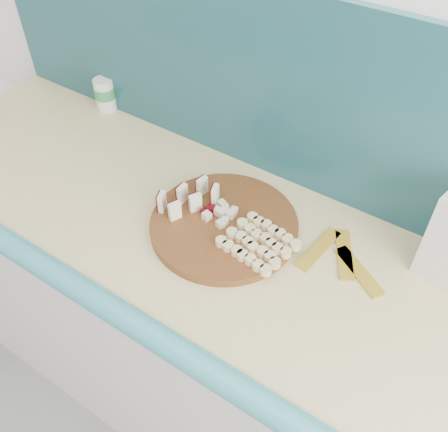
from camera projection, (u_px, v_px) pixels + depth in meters
The scene contains 8 objects.
kitchen_counter at pixel (257, 359), 1.48m from camera, with size 2.20×0.63×0.91m.
backsplash at pixel (337, 111), 1.15m from camera, with size 2.20×0.02×0.50m, color teal.
cutting_board at pixel (224, 225), 1.22m from camera, with size 0.36×0.36×0.02m, color #46280F.
apple_wedges at pixel (188, 198), 1.24m from camera, with size 0.12×0.14×0.05m.
apple_chunks at pixel (217, 214), 1.22m from camera, with size 0.06×0.06×0.02m.
banana_slices at pixel (259, 243), 1.16m from camera, with size 0.17×0.16×0.02m.
canister at pixel (105, 94), 1.56m from camera, with size 0.06×0.06×0.11m.
banana_peel at pixel (340, 258), 1.16m from camera, with size 0.21×0.17×0.01m.
Camera 1 is at (0.43, 0.83, 1.81)m, focal length 40.00 mm.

